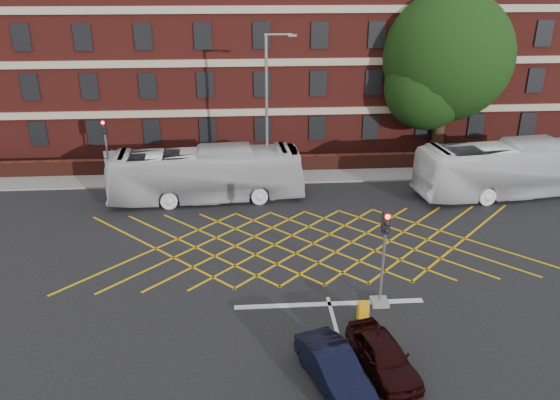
{
  "coord_description": "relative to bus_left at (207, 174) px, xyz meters",
  "views": [
    {
      "loc": [
        -3.43,
        -22.74,
        13.04
      ],
      "look_at": [
        -1.74,
        1.5,
        2.7
      ],
      "focal_mm": 35.0,
      "sensor_mm": 36.0,
      "label": 1
    }
  ],
  "objects": [
    {
      "name": "bus_right",
      "position": [
        18.83,
        -0.54,
        0.08
      ],
      "size": [
        12.49,
        4.27,
        3.41
      ],
      "primitive_type": "imported",
      "rotation": [
        0.0,
        0.0,
        1.69
      ],
      "color": "silver",
      "rests_on": "ground"
    },
    {
      "name": "far_pavement",
      "position": [
        5.7,
        3.72,
        -1.56
      ],
      "size": [
        60.0,
        3.0,
        0.12
      ],
      "primitive_type": "cube",
      "color": "slate",
      "rests_on": "ground"
    },
    {
      "name": "traffic_light_far",
      "position": [
        -6.51,
        3.18,
        0.14
      ],
      "size": [
        0.7,
        0.7,
        4.27
      ],
      "color": "slate",
      "rests_on": "ground"
    },
    {
      "name": "car_navy",
      "position": [
        5.1,
        -16.56,
        -0.98
      ],
      "size": [
        2.45,
        4.12,
        1.28
      ],
      "primitive_type": "imported",
      "rotation": [
        0.0,
        0.0,
        0.3
      ],
      "color": "black",
      "rests_on": "ground"
    },
    {
      "name": "direction_signs",
      "position": [
        -6.27,
        3.43,
        -0.24
      ],
      "size": [
        1.1,
        0.16,
        2.2
      ],
      "color": "gray",
      "rests_on": "ground"
    },
    {
      "name": "car_maroon",
      "position": [
        6.92,
        -15.95,
        -0.98
      ],
      "size": [
        2.34,
        4.0,
        1.28
      ],
      "primitive_type": "imported",
      "rotation": [
        0.0,
        0.0,
        0.23
      ],
      "color": "black",
      "rests_on": "ground"
    },
    {
      "name": "victorian_building",
      "position": [
        5.95,
        13.72,
        6.22
      ],
      "size": [
        51.0,
        12.17,
        20.4
      ],
      "color": "maroon",
      "rests_on": "ground"
    },
    {
      "name": "deciduous_tree",
      "position": [
        16.65,
        7.23,
        5.11
      ],
      "size": [
        9.12,
        9.12,
        11.92
      ],
      "color": "black",
      "rests_on": "ground"
    },
    {
      "name": "utility_cabinet",
      "position": [
        6.86,
        -13.0,
        -1.22
      ],
      "size": [
        0.41,
        0.41,
        0.8
      ],
      "primitive_type": "cube",
      "color": "orange",
      "rests_on": "ground"
    },
    {
      "name": "ground",
      "position": [
        5.7,
        -8.28,
        -1.62
      ],
      "size": [
        120.0,
        120.0,
        0.0
      ],
      "primitive_type": "plane",
      "color": "black",
      "rests_on": "ground"
    },
    {
      "name": "street_lamp",
      "position": [
        3.78,
        1.08,
        1.76
      ],
      "size": [
        2.25,
        1.0,
        9.64
      ],
      "color": "slate",
      "rests_on": "ground"
    },
    {
      "name": "bus_left",
      "position": [
        0.0,
        0.0,
        0.0
      ],
      "size": [
        11.78,
        3.44,
        3.24
      ],
      "primitive_type": "imported",
      "rotation": [
        0.0,
        0.0,
        1.63
      ],
      "color": "silver",
      "rests_on": "ground"
    },
    {
      "name": "traffic_light_near",
      "position": [
        7.8,
        -11.93,
        0.14
      ],
      "size": [
        0.7,
        0.7,
        4.27
      ],
      "color": "slate",
      "rests_on": "ground"
    },
    {
      "name": "stop_line",
      "position": [
        5.7,
        -11.78,
        -1.61
      ],
      "size": [
        8.0,
        0.3,
        0.02
      ],
      "primitive_type": "cube",
      "color": "silver",
      "rests_on": "ground"
    },
    {
      "name": "boundary_wall",
      "position": [
        5.7,
        4.72,
        -1.07
      ],
      "size": [
        56.0,
        0.5,
        1.1
      ],
      "primitive_type": "cube",
      "color": "#491B13",
      "rests_on": "ground"
    },
    {
      "name": "box_junction_hatching",
      "position": [
        5.7,
        -6.28,
        -1.61
      ],
      "size": [
        8.22,
        8.22,
        0.02
      ],
      "primitive_type": "cube",
      "rotation": [
        0.0,
        0.0,
        0.79
      ],
      "color": "#CC990C",
      "rests_on": "ground"
    }
  ]
}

